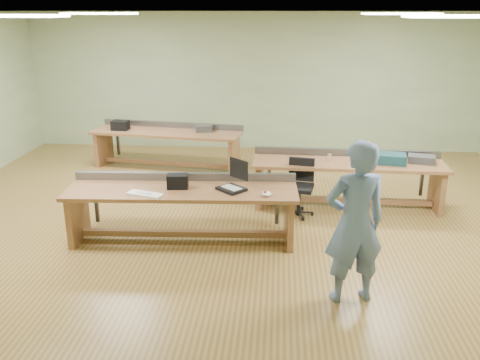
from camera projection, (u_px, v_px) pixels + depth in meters
The scene contains 21 objects.
floor at pixel (240, 214), 7.93m from camera, with size 10.00×10.00×0.00m, color olive.
ceiling at pixel (240, 12), 6.97m from camera, with size 10.00×10.00×0.00m, color silver.
wall_back at pixel (254, 82), 11.23m from camera, with size 10.00×0.04×3.00m, color #AABA8D.
wall_front at pixel (198, 234), 3.67m from camera, with size 10.00×0.04×3.00m, color #AABA8D.
fluor_panels at pixel (240, 15), 6.98m from camera, with size 6.20×3.50×0.03m.
workbench_front at pixel (183, 201), 6.91m from camera, with size 3.14×0.98×0.86m.
workbench_mid at pixel (347, 172), 8.12m from camera, with size 3.03×0.87×0.86m.
workbench_back at pixel (168, 140), 10.12m from camera, with size 3.04×1.19×0.86m.
person at pixel (355, 223), 5.34m from camera, with size 0.66×0.43×1.81m, color #637EA2.
laptop_base at pixel (231, 189), 6.76m from camera, with size 0.34×0.28×0.04m, color black.
laptop_screen at pixel (239, 169), 6.77m from camera, with size 0.34×0.02×0.27m, color black.
keyboard at pixel (145, 194), 6.58m from camera, with size 0.48×0.16×0.03m, color white.
trackball_mouse at pixel (267, 194), 6.55m from camera, with size 0.12×0.14×0.06m, color white.
camera_bag at pixel (178, 181), 6.82m from camera, with size 0.28×0.18×0.19m, color black.
task_chair at pixel (299, 195), 7.84m from camera, with size 0.54×0.54×0.87m.
parts_bin_teal at pixel (392, 159), 7.93m from camera, with size 0.43×0.32×0.15m, color #143B42.
parts_bin_grey at pixel (421, 159), 7.98m from camera, with size 0.40×0.26×0.11m, color #373739.
mug at pixel (357, 161), 7.92m from camera, with size 0.11×0.11×0.09m, color #373739.
drinks_can at pixel (329, 157), 8.08m from camera, with size 0.06×0.06×0.11m, color silver.
storage_box_back at pixel (120, 125), 10.11m from camera, with size 0.33×0.23×0.19m, color black.
tray_back at pixel (204, 128), 9.98m from camera, with size 0.31×0.23×0.12m, color #373739.
Camera 1 is at (0.57, -7.32, 3.05)m, focal length 38.00 mm.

